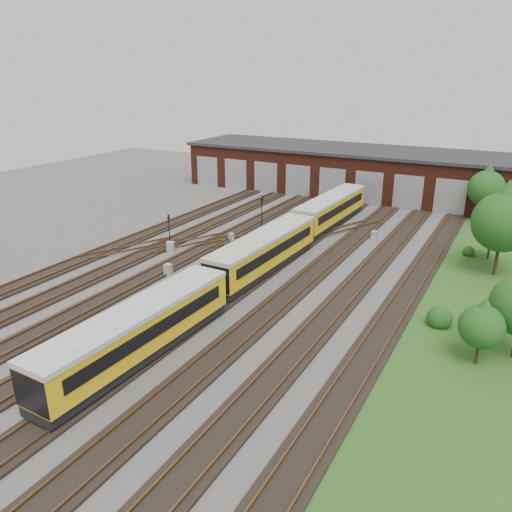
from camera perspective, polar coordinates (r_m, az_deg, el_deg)
The scene contains 21 objects.
ground at distance 38.88m, azimuth -6.55°, elevation -4.69°, with size 120.00×120.00×0.00m, color #413F3C.
track_network at distance 39.36m, azimuth -6.26°, elevation -4.18°, with size 30.40×70.00×0.33m.
maintenance_shed at distance 72.81m, azimuth 11.88°, elevation 9.45°, with size 51.00×12.50×6.35m.
grass_verge at distance 41.92m, azimuth 24.08°, elevation -4.49°, with size 8.00×55.00×0.05m, color #26521B.
metro_train at distance 42.74m, azimuth 0.97°, elevation 0.54°, with size 3.08×46.85×3.05m.
signal_mast_0 at distance 50.83m, azimuth -9.93°, elevation 3.51°, with size 0.27×0.25×3.01m.
signal_mast_1 at distance 56.05m, azimuth 0.67°, elevation 5.69°, with size 0.30×0.28×3.45m.
signal_mast_2 at distance 53.56m, azimuth 5.24°, elevation 4.84°, with size 0.29×0.27×3.36m.
signal_mast_3 at distance 49.15m, azimuth 6.02°, elevation 3.06°, with size 0.28×0.27×2.92m.
relay_cabinet_0 at distance 48.37m, azimuth -9.72°, elevation 0.96°, with size 0.68×0.57×1.13m, color #9A9D9F.
relay_cabinet_1 at distance 51.15m, azimuth -2.85°, elevation 2.14°, with size 0.52×0.43×0.87m, color #9A9D9F.
relay_cabinet_2 at distance 43.09m, azimuth -10.01°, elevation -1.57°, with size 0.62×0.52×1.03m, color #9A9D9F.
relay_cabinet_3 at distance 59.65m, azimuth 7.19°, elevation 4.75°, with size 0.64×0.53×1.07m, color #9A9D9F.
relay_cabinet_4 at distance 52.98m, azimuth 13.39°, elevation 2.31°, with size 0.58×0.49×0.97m, color #9A9D9F.
tree_0 at distance 62.99m, azimuth 24.90°, elevation 7.46°, with size 4.11×4.11×6.81m.
tree_1 at distance 50.15m, azimuth 25.43°, elevation 2.88°, with size 2.83×2.83×4.70m.
tree_2 at distance 45.76m, azimuth 26.51°, elevation 4.22°, with size 5.00×5.00×8.29m.
tree_3 at distance 31.82m, azimuth 24.47°, elevation -6.85°, with size 2.62×2.62×4.35m.
bush_0 at distance 36.28m, azimuth 20.29°, elevation -6.31°, with size 1.71×1.71×1.71m, color #144714.
bush_1 at distance 51.11m, azimuth 23.15°, elevation 0.61°, with size 1.10×1.10×1.10m, color #144714.
bush_2 at distance 65.43m, azimuth 26.17°, elevation 4.33°, with size 1.35×1.35×1.35m, color #144714.
Camera 1 is at (20.70, -28.59, 16.30)m, focal length 35.00 mm.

